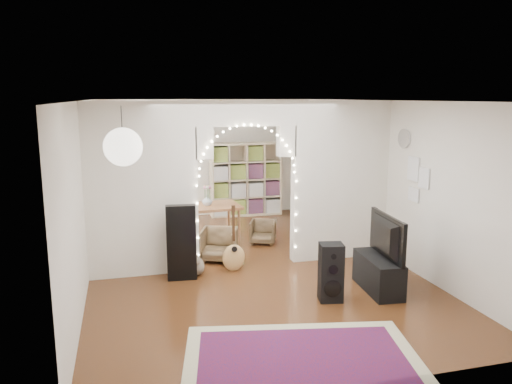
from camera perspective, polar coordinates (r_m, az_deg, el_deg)
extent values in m
plane|color=black|center=(8.43, -1.12, -8.29)|extent=(7.50, 7.50, 0.00)
cube|color=white|center=(7.96, -1.19, 10.40)|extent=(5.00, 7.50, 0.02)
cube|color=silver|center=(11.72, -5.56, 3.88)|extent=(5.00, 0.02, 2.70)
cube|color=silver|center=(4.63, 10.12, -7.07)|extent=(5.00, 0.02, 2.70)
cube|color=silver|center=(7.88, -19.09, -0.07)|extent=(0.02, 7.50, 2.70)
cube|color=silver|center=(9.01, 14.49, 1.49)|extent=(0.02, 7.50, 2.70)
cube|color=silver|center=(7.86, -12.91, 0.23)|extent=(1.70, 0.20, 2.70)
cube|color=silver|center=(8.62, 9.56, 1.28)|extent=(1.70, 0.20, 2.70)
cube|color=silver|center=(7.96, -1.18, 8.96)|extent=(1.60, 0.20, 0.40)
cube|color=white|center=(9.63, -18.26, 2.77)|extent=(0.04, 1.20, 1.40)
cylinder|color=white|center=(8.39, 16.62, 5.88)|extent=(0.03, 0.31, 0.31)
sphere|color=white|center=(5.35, -14.96, 5.00)|extent=(0.40, 0.40, 0.40)
cube|color=maroon|center=(5.54, 5.53, -19.01)|extent=(2.84, 2.34, 0.02)
cube|color=black|center=(7.68, -8.52, -5.75)|extent=(0.46, 0.19, 1.17)
ellipsoid|color=tan|center=(8.02, -2.58, -6.41)|extent=(0.37, 0.14, 0.44)
cube|color=black|center=(7.92, -2.60, -3.87)|extent=(0.04, 0.03, 0.50)
cube|color=black|center=(7.85, -2.62, -1.93)|extent=(0.06, 0.03, 0.11)
ellipsoid|color=brown|center=(7.99, -6.81, -8.39)|extent=(0.34, 0.44, 0.28)
sphere|color=brown|center=(7.80, -6.98, -7.83)|extent=(0.20, 0.20, 0.16)
cone|color=brown|center=(7.77, -7.29, -7.29)|extent=(0.05, 0.05, 0.06)
cone|color=brown|center=(7.78, -6.70, -7.25)|extent=(0.05, 0.05, 0.06)
cylinder|color=brown|center=(8.22, -6.62, -8.52)|extent=(0.11, 0.26, 0.08)
cube|color=black|center=(6.96, 8.55, -9.07)|extent=(0.36, 0.32, 0.81)
cylinder|color=black|center=(6.90, 8.77, -10.86)|extent=(0.23, 0.06, 0.23)
cylinder|color=black|center=(6.80, 8.83, -8.75)|extent=(0.13, 0.04, 0.13)
cylinder|color=black|center=(6.75, 8.88, -7.31)|extent=(0.07, 0.03, 0.07)
cube|color=black|center=(7.49, 13.80, -9.07)|extent=(0.48, 1.03, 0.50)
imported|color=black|center=(7.32, 13.99, -4.94)|extent=(0.23, 1.08, 0.62)
cube|color=beige|center=(11.72, -1.19, 1.49)|extent=(1.69, 0.49, 1.71)
cube|color=brown|center=(9.40, -5.59, -1.68)|extent=(1.27, 0.91, 0.05)
cylinder|color=brown|center=(9.07, -8.21, -4.66)|extent=(0.05, 0.05, 0.70)
cylinder|color=brown|center=(9.34, -1.95, -4.11)|extent=(0.05, 0.05, 0.70)
cylinder|color=brown|center=(9.68, -9.02, -3.70)|extent=(0.05, 0.05, 0.70)
cylinder|color=brown|center=(9.93, -3.12, -3.21)|extent=(0.05, 0.05, 0.70)
imported|color=silver|center=(9.38, -5.61, -0.96)|extent=(0.20, 0.20, 0.19)
imported|color=brown|center=(9.56, 0.80, -4.57)|extent=(0.62, 0.63, 0.44)
imported|color=brown|center=(8.59, -4.27, -6.01)|extent=(0.76, 0.77, 0.55)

